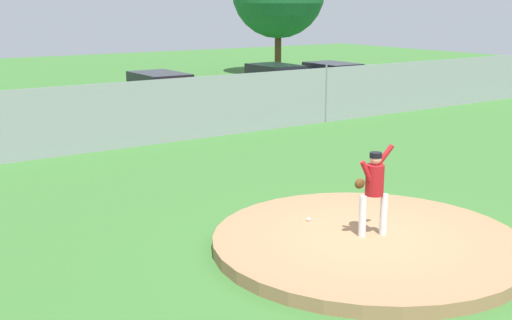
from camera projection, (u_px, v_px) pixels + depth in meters
ground_plane at (200, 175)px, 16.21m from camera, size 80.00×80.00×0.00m
asphalt_strip at (83, 124)px, 23.06m from camera, size 44.00×7.00×0.01m
pitchers_mound at (367, 242)px, 11.36m from camera, size 5.43×5.43×0.22m
pitcher_youth at (374, 185)px, 11.16m from camera, size 0.78×0.32×1.61m
baseball at (309, 219)px, 12.12m from camera, size 0.07×0.07×0.07m
chainlink_fence at (133, 114)px, 19.21m from camera, size 37.20×0.07×2.07m
parked_car_teal at (332, 82)px, 28.74m from camera, size 1.87×4.27×1.64m
parked_car_red at (160, 97)px, 24.04m from camera, size 1.79×4.51×1.71m
parked_car_silver at (275, 85)px, 27.85m from camera, size 1.85×4.38×1.65m
traffic_cone_orange at (207, 110)px, 24.54m from camera, size 0.40×0.40×0.55m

